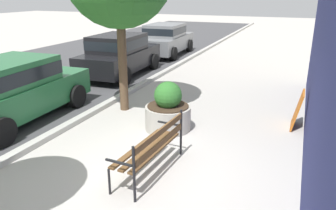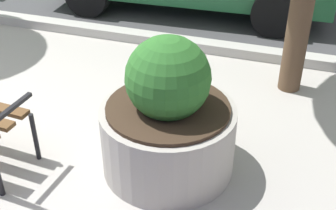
{
  "view_description": "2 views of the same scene",
  "coord_description": "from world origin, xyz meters",
  "views": [
    {
      "loc": [
        -4.71,
        -2.1,
        3.1
      ],
      "look_at": [
        2.01,
        0.65,
        0.6
      ],
      "focal_mm": 35.38,
      "sensor_mm": 36.0,
      "label": 1
    },
    {
      "loc": [
        2.93,
        -2.1,
        2.45
      ],
      "look_at": [
        2.01,
        0.65,
        0.6
      ],
      "focal_mm": 48.12,
      "sensor_mm": 36.0,
      "label": 2
    }
  ],
  "objects": [
    {
      "name": "curb_stone",
      "position": [
        0.0,
        2.9,
        0.06
      ],
      "size": [
        60.0,
        0.2,
        0.12
      ],
      "primitive_type": "cube",
      "color": "#B2AFA8",
      "rests_on": "ground"
    },
    {
      "name": "concrete_planter",
      "position": [
        2.01,
        0.65,
        0.45
      ],
      "size": [
        1.07,
        1.07,
        1.16
      ],
      "color": "#A8A399",
      "rests_on": "ground"
    }
  ]
}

